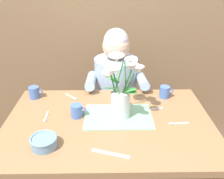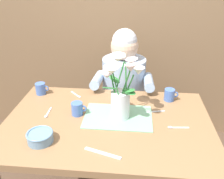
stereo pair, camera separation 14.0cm
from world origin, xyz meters
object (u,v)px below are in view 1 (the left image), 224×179
dinner_knife (110,154)px  coffee_cup (165,92)px  seated_person (116,97)px  flower_vase (121,90)px  tea_cup (77,111)px  ceramic_mug (34,92)px  ceramic_bowl (44,142)px

dinner_knife → coffee_cup: 0.68m
dinner_knife → coffee_cup: size_ratio=2.04×
seated_person → flower_vase: size_ratio=3.13×
flower_vase → tea_cup: (-0.26, 0.00, -0.14)m
ceramic_mug → tea_cup: bearing=-37.6°
coffee_cup → tea_cup: bearing=-157.6°
seated_person → tea_cup: (-0.25, -0.56, 0.22)m
dinner_knife → ceramic_mug: size_ratio=2.04×
seated_person → dinner_knife: size_ratio=5.97×
tea_cup → ceramic_mug: bearing=142.4°
flower_vase → coffee_cup: (0.31, 0.23, -0.14)m
seated_person → coffee_cup: size_ratio=12.20×
dinner_knife → coffee_cup: coffee_cup is taller
ceramic_bowl → dinner_knife: size_ratio=0.72×
seated_person → tea_cup: bearing=-116.8°
ceramic_bowl → tea_cup: tea_cup is taller
dinner_knife → seated_person: bearing=104.4°
ceramic_bowl → dinner_knife: (0.33, -0.06, -0.03)m
coffee_cup → seated_person: bearing=134.2°
flower_vase → ceramic_mug: size_ratio=3.90×
flower_vase → ceramic_mug: flower_vase is taller
ceramic_mug → coffee_cup: size_ratio=1.00×
ceramic_mug → dinner_knife: bearing=-48.4°
dinner_knife → ceramic_mug: 0.77m
dinner_knife → tea_cup: tea_cup is taller
flower_vase → dinner_knife: size_ratio=1.91×
tea_cup → coffee_cup: bearing=22.4°
flower_vase → dinner_knife: 0.38m
dinner_knife → tea_cup: size_ratio=2.04×
dinner_knife → ceramic_mug: bearing=149.3°
ceramic_bowl → ceramic_mug: bearing=109.4°
dinner_knife → ceramic_mug: ceramic_mug is taller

